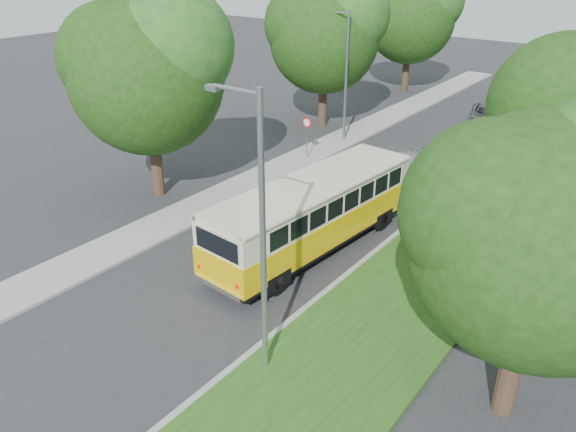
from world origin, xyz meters
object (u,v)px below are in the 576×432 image
Objects in this scene: car_blue at (486,141)px; car_grey at (487,116)px; lamppost_far at (345,73)px; vintage_bus at (313,216)px; lamppost_near at (260,231)px; car_silver at (408,165)px; car_white at (457,157)px.

car_grey is (-1.82, 5.43, -0.07)m from car_blue.
lamppost_far reaches higher than car_grey.
car_blue is (1.57, 15.05, -0.74)m from vintage_bus.
lamppost_near is 16.01m from car_silver.
car_blue is 1.06× the size of car_grey.
lamppost_near is at bearing -99.19° from car_grey.
lamppost_near is at bearing -73.12° from car_silver.
lamppost_far is 0.76× the size of vintage_bus.
car_grey is (-0.01, 11.64, -0.10)m from car_silver.
lamppost_far is 10.86m from car_grey.
lamppost_near reaches higher than vintage_bus.
car_white is (-1.53, 17.97, -3.62)m from lamppost_near.
car_silver is at bearing 101.13° from lamppost_near.
car_white reaches higher than car_grey.
car_grey is at bearing 55.15° from lamppost_far.
car_grey is (-0.25, 20.49, -0.81)m from vintage_bus.
lamppost_far is 1.59× the size of car_grey.
lamppost_far is at bearing 157.29° from car_silver.
car_white reaches higher than car_blue.
lamppost_far reaches higher than vintage_bus.
car_silver is 3.05m from car_white.
car_silver is at bearing -28.46° from lamppost_far.
car_grey is (-1.49, 8.98, -0.09)m from car_white.
car_white is at bearing -103.92° from car_blue.
lamppost_far is at bearing 115.71° from lamppost_near.
car_blue is at bearing 88.89° from vintage_bus.
car_silver is at bearing -114.18° from car_white.
vintage_bus is at bearing -82.71° from car_silver.
car_white is 0.91× the size of car_blue.
car_silver is at bearing 96.37° from vintage_bus.
vintage_bus is at bearing -104.89° from car_grey.
lamppost_near reaches higher than car_blue.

